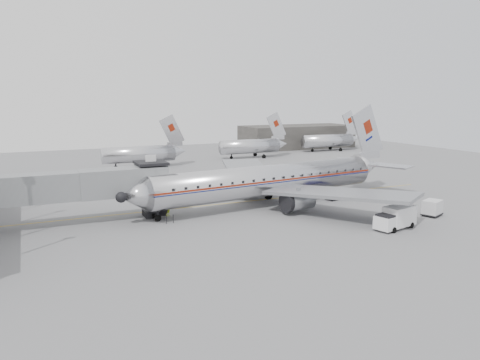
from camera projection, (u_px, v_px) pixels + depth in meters
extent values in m
plane|color=slate|center=(237.00, 215.00, 54.89)|extent=(160.00, 160.00, 0.00)
cube|color=#34322F|center=(297.00, 137.00, 126.53)|extent=(30.00, 12.00, 6.00)
cube|color=gold|center=(239.00, 202.00, 61.49)|extent=(60.00, 0.15, 0.01)
cube|color=slate|center=(28.00, 189.00, 48.31)|extent=(12.00, 2.80, 3.00)
cube|color=slate|center=(117.00, 182.00, 52.01)|extent=(8.00, 3.00, 3.10)
cube|color=slate|center=(151.00, 179.00, 54.01)|extent=(3.20, 3.60, 3.20)
cube|color=black|center=(151.00, 163.00, 53.67)|extent=(3.40, 3.80, 0.30)
cube|color=white|center=(151.00, 159.00, 53.59)|extent=(1.20, 0.15, 0.80)
cylinder|color=black|center=(151.00, 205.00, 54.04)|extent=(0.56, 0.56, 2.80)
cube|color=black|center=(151.00, 213.00, 54.23)|extent=(1.60, 2.20, 0.70)
cylinder|color=black|center=(153.00, 216.00, 53.34)|extent=(0.30, 0.60, 0.60)
cylinder|color=black|center=(149.00, 212.00, 55.13)|extent=(0.30, 0.60, 0.60)
cube|color=black|center=(165.00, 207.00, 52.42)|extent=(0.90, 3.20, 2.90)
cylinder|color=silver|center=(139.00, 154.00, 91.17)|extent=(14.00, 3.20, 3.20)
cube|color=silver|center=(172.00, 131.00, 93.19)|extent=(5.17, 0.26, 6.52)
cylinder|color=black|center=(116.00, 166.00, 89.69)|extent=(0.24, 0.24, 1.00)
cylinder|color=silver|center=(250.00, 146.00, 105.44)|extent=(14.00, 3.20, 3.20)
cube|color=silver|center=(276.00, 126.00, 107.46)|extent=(5.17, 0.26, 6.52)
cylinder|color=black|center=(231.00, 157.00, 103.96)|extent=(0.24, 0.24, 1.00)
cylinder|color=silver|center=(328.00, 141.00, 118.89)|extent=(14.00, 3.20, 3.20)
cube|color=silver|center=(350.00, 123.00, 120.91)|extent=(5.17, 0.26, 6.52)
cylinder|color=black|center=(312.00, 150.00, 117.41)|extent=(0.24, 0.24, 1.00)
cylinder|color=silver|center=(268.00, 180.00, 59.36)|extent=(32.27, 7.96, 3.95)
cone|color=silver|center=(134.00, 196.00, 50.18)|extent=(3.68, 4.32, 3.95)
cone|color=silver|center=(367.00, 166.00, 68.62)|extent=(4.71, 4.26, 3.75)
cube|color=maroon|center=(268.00, 178.00, 59.31)|extent=(32.28, 8.01, 0.19)
cube|color=#0A135C|center=(268.00, 180.00, 59.35)|extent=(32.28, 8.01, 0.11)
cube|color=silver|center=(367.00, 133.00, 67.59)|extent=(6.54, 1.15, 8.20)
cube|color=gray|center=(248.00, 171.00, 69.10)|extent=(10.54, 18.05, 1.27)
cube|color=gray|center=(340.00, 193.00, 53.06)|extent=(13.88, 17.65, 1.27)
cylinder|color=gray|center=(247.00, 186.00, 64.56)|extent=(3.88, 2.68, 2.24)
cylinder|color=gray|center=(298.00, 201.00, 55.29)|extent=(3.88, 2.68, 2.24)
cylinder|color=black|center=(158.00, 215.00, 52.01)|extent=(0.21, 0.21, 1.39)
cylinder|color=black|center=(268.00, 194.00, 63.22)|extent=(0.28, 0.28, 1.49)
cylinder|color=black|center=(268.00, 196.00, 63.27)|extent=(1.11, 0.51, 1.07)
cylinder|color=black|center=(294.00, 201.00, 58.58)|extent=(0.28, 0.28, 1.49)
cylinder|color=black|center=(294.00, 203.00, 58.63)|extent=(1.11, 0.51, 1.07)
cube|color=white|center=(399.00, 216.00, 49.34)|extent=(3.86, 2.68, 2.05)
cube|color=white|center=(385.00, 223.00, 47.95)|extent=(1.93, 2.16, 1.37)
cube|color=black|center=(385.00, 217.00, 47.84)|extent=(1.51, 1.88, 0.59)
cylinder|color=black|center=(394.00, 230.00, 47.54)|extent=(0.66, 0.38, 0.63)
cylinder|color=black|center=(379.00, 226.00, 48.92)|extent=(0.66, 0.38, 0.63)
cylinder|color=black|center=(411.00, 225.00, 49.41)|extent=(0.66, 0.38, 0.63)
cylinder|color=black|center=(397.00, 222.00, 50.79)|extent=(0.66, 0.38, 0.63)
cube|color=black|center=(333.00, 193.00, 62.76)|extent=(2.11, 1.72, 1.33)
cube|color=black|center=(333.00, 198.00, 62.89)|extent=(2.22, 1.83, 0.11)
cylinder|color=black|center=(332.00, 200.00, 62.01)|extent=(0.30, 0.16, 0.28)
cylinder|color=black|center=(340.00, 199.00, 62.86)|extent=(0.30, 0.16, 0.28)
cylinder|color=black|center=(326.00, 199.00, 62.93)|extent=(0.30, 0.16, 0.28)
cylinder|color=black|center=(334.00, 197.00, 63.78)|extent=(0.30, 0.16, 0.28)
cube|color=silver|center=(432.00, 207.00, 54.31)|extent=(2.71, 2.40, 1.57)
cube|color=black|center=(432.00, 214.00, 54.46)|extent=(2.86, 2.55, 0.13)
cylinder|color=black|center=(435.00, 217.00, 53.37)|extent=(0.36, 0.25, 0.34)
cylinder|color=black|center=(441.00, 214.00, 54.66)|extent=(0.36, 0.25, 0.34)
cylinder|color=black|center=(423.00, 215.00, 54.28)|extent=(0.36, 0.25, 0.34)
cylinder|color=black|center=(429.00, 212.00, 55.57)|extent=(0.36, 0.25, 0.34)
imported|color=#B5D719|center=(168.00, 208.00, 54.35)|extent=(0.85, 0.81, 1.96)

